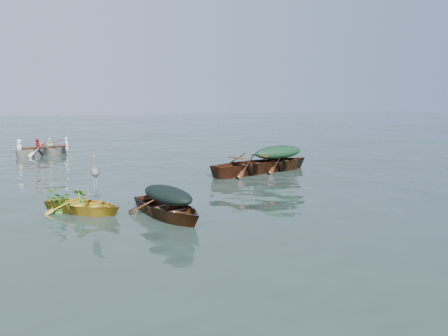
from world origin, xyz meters
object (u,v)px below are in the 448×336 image
at_px(heron, 95,177).
at_px(yellow_dinghy, 84,213).
at_px(green_tarp_boat, 278,170).
at_px(rowed_boat, 44,155).
at_px(open_wooden_boat, 249,174).
at_px(dark_covered_boat, 168,218).

bearing_deg(heron, yellow_dinghy, -174.81).
relative_size(green_tarp_boat, rowed_boat, 1.12).
distance_m(open_wooden_boat, heron, 6.63).
bearing_deg(yellow_dinghy, green_tarp_boat, -18.27).
height_order(dark_covered_boat, rowed_boat, rowed_boat).
height_order(green_tarp_boat, rowed_boat, green_tarp_boat).
bearing_deg(green_tarp_boat, open_wooden_boat, 90.00).
bearing_deg(heron, open_wooden_boat, -17.25).
bearing_deg(rowed_boat, open_wooden_boat, -159.81).
relative_size(open_wooden_boat, rowed_boat, 1.20).
xyz_separation_m(yellow_dinghy, rowed_boat, (-1.36, 12.49, 0.00)).
relative_size(yellow_dinghy, open_wooden_boat, 0.59).
bearing_deg(open_wooden_boat, dark_covered_boat, 119.72).
xyz_separation_m(open_wooden_boat, heron, (-5.69, -3.31, 0.80)).
distance_m(green_tarp_boat, open_wooden_boat, 1.51).
distance_m(yellow_dinghy, dark_covered_boat, 2.18).
height_order(yellow_dinghy, rowed_boat, rowed_boat).
bearing_deg(green_tarp_boat, heron, 101.36).
xyz_separation_m(dark_covered_boat, rowed_boat, (-3.21, 13.65, 0.00)).
bearing_deg(rowed_boat, green_tarp_boat, -153.28).
bearing_deg(yellow_dinghy, dark_covered_boat, -79.56).
height_order(green_tarp_boat, open_wooden_boat, open_wooden_boat).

